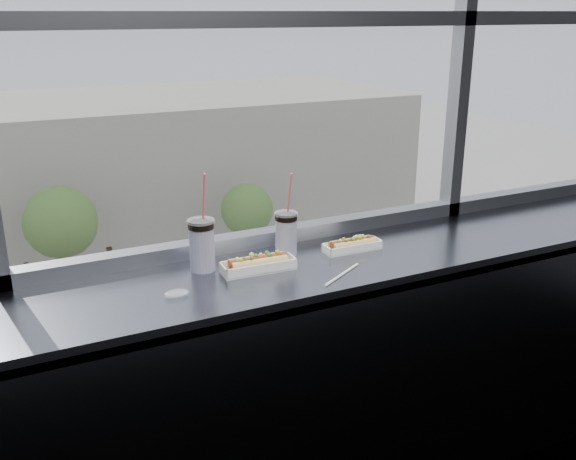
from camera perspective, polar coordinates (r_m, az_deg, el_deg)
name	(u,v)px	position (r m, az deg, el deg)	size (l,w,h in m)	color
wall_back_lower	(262,360)	(2.93, -2.31, -11.45)	(6.00, 6.00, 0.00)	black
counter	(290,274)	(2.48, 0.15, -3.92)	(6.00, 0.55, 0.06)	slate
counter_fascia	(320,424)	(2.53, 2.83, -16.87)	(6.00, 0.04, 1.04)	slate
hotdog_tray_left	(258,264)	(2.42, -2.67, -3.01)	(0.29, 0.11, 0.07)	white
hotdog_tray_right	(352,245)	(2.63, 5.74, -1.32)	(0.25, 0.09, 0.06)	white
soda_cup_left	(202,242)	(2.42, -7.67, -1.10)	(0.10, 0.10, 0.38)	white
soda_cup_right	(286,232)	(2.54, -0.17, -0.17)	(0.09, 0.09, 0.34)	white
loose_straw	(342,274)	(2.39, 4.83, -3.94)	(0.01, 0.01, 0.24)	white
wrapper	(177,293)	(2.24, -9.87, -5.56)	(0.09, 0.07, 0.02)	silver
plaza_ground	(2,214)	(47.64, -24.06, 1.32)	(120.00, 120.00, 0.00)	#A29F98
street_asphalt	(44,385)	(25.85, -20.89, -12.71)	(80.00, 10.00, 0.06)	black
far_sidewalk	(23,301)	(33.01, -22.46, -5.87)	(80.00, 6.00, 0.04)	#A29F98
car_far_c	(314,260)	(32.29, 2.32, -2.65)	(6.79, 2.83, 2.26)	beige
car_near_c	(26,423)	(21.80, -22.29, -15.56)	(6.92, 2.89, 2.31)	maroon
car_near_e	(439,321)	(27.07, 13.31, -7.87)	(6.11, 2.55, 2.04)	navy
car_far_b	(63,307)	(28.97, -19.38, -6.50)	(6.50, 2.71, 2.17)	#A3182E
pedestrian_b	(27,276)	(33.19, -22.19, -3.79)	(0.89, 0.66, 1.99)	#66605B
pedestrian_d	(219,248)	(34.15, -6.15, -1.57)	(1.00, 0.75, 2.25)	#66605B
pedestrian_c	(109,261)	(33.29, -15.60, -2.69)	(1.03, 0.77, 2.31)	#66605B
tree_center	(61,223)	(31.89, -19.55, 0.62)	(3.43, 3.43, 5.37)	#47382B
tree_right	(247,210)	(34.32, -3.66, 1.82)	(2.82, 2.82, 4.41)	#47382B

